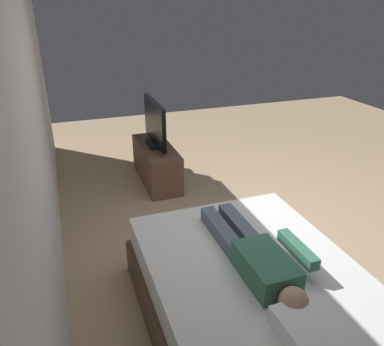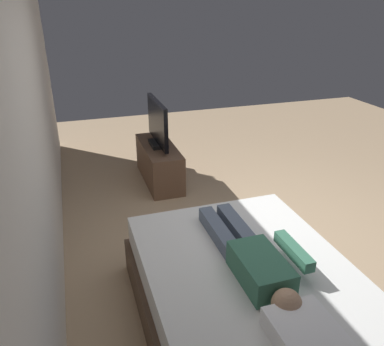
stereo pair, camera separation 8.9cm
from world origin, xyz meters
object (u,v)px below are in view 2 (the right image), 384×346
(bed, at_px, (250,302))
(pillow, at_px, (310,340))
(remote, at_px, (292,244))
(tv_stand, at_px, (159,163))
(person, at_px, (253,258))
(tv, at_px, (158,124))

(bed, relative_size, pillow, 4.14)
(pillow, distance_m, remote, 0.95)
(bed, relative_size, tv_stand, 1.81)
(pillow, distance_m, person, 0.70)
(pillow, bearing_deg, tv, 0.39)
(tv, bearing_deg, bed, -179.51)
(remote, xyz_separation_m, tv, (2.49, 0.44, 0.24))
(person, bearing_deg, remote, -69.53)
(bed, bearing_deg, tv, 0.49)
(pillow, distance_m, tv_stand, 3.37)
(remote, height_order, tv_stand, remote)
(person, relative_size, remote, 8.40)
(remote, xyz_separation_m, tv_stand, (2.49, 0.44, -0.30))
(bed, distance_m, person, 0.36)
(remote, relative_size, tv, 0.17)
(person, bearing_deg, tv, 0.85)
(remote, relative_size, tv_stand, 0.14)
(person, xyz_separation_m, tv_stand, (2.65, 0.04, -0.37))
(pillow, xyz_separation_m, remote, (0.85, -0.42, -0.05))
(bed, relative_size, remote, 13.25)
(person, bearing_deg, bed, 149.94)
(bed, xyz_separation_m, tv, (2.67, 0.02, 0.52))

